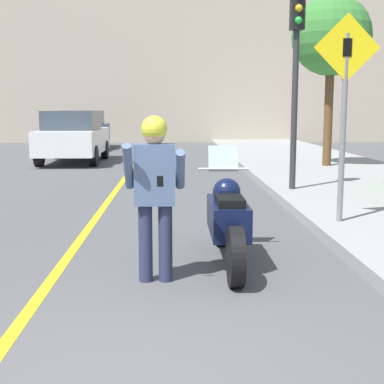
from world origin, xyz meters
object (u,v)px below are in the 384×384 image
at_px(motorcycle, 228,220).
at_px(traffic_light, 296,52).
at_px(parked_car_white, 74,136).
at_px(crossing_sign, 345,99).
at_px(street_tree, 331,37).
at_px(parked_car_blue, 83,129).
at_px(person_biker, 155,182).

height_order(motorcycle, traffic_light, traffic_light).
relative_size(motorcycle, parked_car_white, 0.53).
height_order(crossing_sign, street_tree, street_tree).
bearing_deg(parked_car_white, parked_car_blue, 96.60).
xyz_separation_m(person_biker, parked_car_blue, (-3.82, 18.57, -0.16)).
xyz_separation_m(motorcycle, traffic_light, (1.75, 4.60, 2.31)).
distance_m(person_biker, parked_car_blue, 18.96).
bearing_deg(crossing_sign, motorcycle, -139.50).
xyz_separation_m(traffic_light, parked_car_white, (-5.64, 7.16, -1.95)).
bearing_deg(person_biker, street_tree, 65.12).
bearing_deg(street_tree, parked_car_white, 160.32).
xyz_separation_m(motorcycle, parked_car_blue, (-4.60, 17.94, 0.36)).
distance_m(motorcycle, parked_car_blue, 18.52).
xyz_separation_m(parked_car_white, parked_car_blue, (-0.72, 6.18, 0.00)).
xyz_separation_m(person_biker, traffic_light, (2.54, 5.23, 1.80)).
bearing_deg(street_tree, traffic_light, -113.68).
distance_m(person_biker, traffic_light, 6.09).
relative_size(crossing_sign, street_tree, 0.61).
distance_m(crossing_sign, traffic_light, 3.25).
bearing_deg(person_biker, parked_car_white, 104.06).
relative_size(crossing_sign, parked_car_blue, 0.68).
xyz_separation_m(motorcycle, street_tree, (3.70, 9.04, 3.18)).
xyz_separation_m(person_biker, crossing_sign, (2.53, 2.12, 0.85)).
distance_m(crossing_sign, street_tree, 8.01).
distance_m(motorcycle, parked_car_white, 12.39).
height_order(person_biker, parked_car_white, parked_car_white).
relative_size(crossing_sign, traffic_light, 0.74).
distance_m(motorcycle, crossing_sign, 2.67).
bearing_deg(street_tree, motorcycle, -112.25).
distance_m(traffic_light, parked_car_blue, 14.90).
bearing_deg(street_tree, parked_car_blue, 133.03).
xyz_separation_m(traffic_light, street_tree, (1.95, 4.44, 0.87)).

